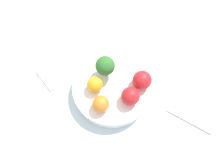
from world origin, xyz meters
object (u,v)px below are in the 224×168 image
apple_red (130,96)px  napkin (198,103)px  apple_green (142,80)px  orange_back (95,85)px  broccoli (105,66)px  orange_front (101,104)px  bowl (112,88)px  spoon (45,80)px

apple_red → napkin: (0.13, 0.16, -0.07)m
apple_green → orange_back: size_ratio=1.20×
broccoli → apple_green: size_ratio=1.37×
broccoli → orange_front: (0.07, -0.07, -0.02)m
bowl → apple_green: 0.10m
apple_red → orange_back: bearing=-149.3°
bowl → apple_red: bearing=10.5°
orange_back → napkin: size_ratio=0.25×
apple_red → spoon: (-0.22, -0.15, -0.07)m
broccoli → apple_green: bearing=32.0°
bowl → apple_red: size_ratio=4.48×
orange_back → spoon: orange_back is taller
bowl → napkin: 0.26m
orange_front → napkin: orange_front is taller
apple_red → spoon: 0.28m
bowl → napkin: bowl is taller
broccoli → apple_green: (0.09, 0.06, -0.02)m
napkin → spoon: bearing=-138.4°
apple_red → orange_back: size_ratio=1.14×
orange_front → orange_back: orange_front is taller
spoon → orange_back: bearing=36.3°
bowl → orange_back: (-0.03, -0.04, 0.04)m
napkin → apple_red: bearing=-128.7°
bowl → apple_green: apple_green is taller
apple_red → orange_front: bearing=-114.5°
bowl → spoon: bowl is taller
orange_back → napkin: orange_back is taller
apple_green → broccoli: bearing=-148.0°
orange_front → napkin: size_ratio=0.26×
bowl → orange_back: orange_back is taller
broccoli → spoon: 0.21m
spoon → bowl: bearing=41.2°
apple_green → napkin: 0.19m
orange_back → bowl: bearing=58.6°
apple_red → napkin: bearing=51.3°
apple_green → spoon: 0.30m
orange_front → spoon: 0.21m
broccoli → napkin: bearing=34.6°
bowl → apple_red: apple_red is taller
apple_red → orange_back: apple_red is taller
orange_front → spoon: size_ratio=0.55×
apple_green → spoon: (-0.21, -0.21, -0.07)m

